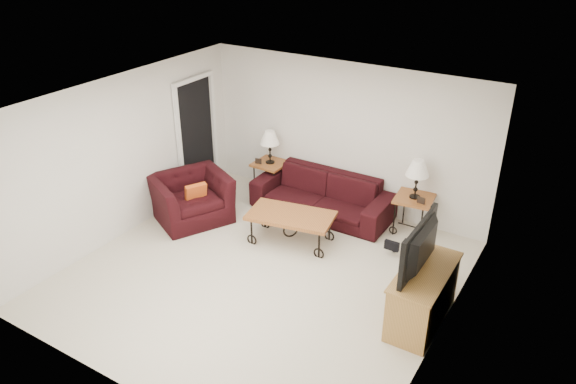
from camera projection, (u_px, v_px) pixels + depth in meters
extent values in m
plane|color=beige|center=(262.00, 274.00, 7.84)|extent=(5.00, 5.00, 0.00)
cube|color=silver|center=(345.00, 137.00, 9.17)|extent=(5.00, 0.02, 2.50)
cube|color=silver|center=(116.00, 296.00, 5.37)|extent=(5.00, 0.02, 2.50)
cube|color=silver|center=(124.00, 156.00, 8.43)|extent=(0.02, 5.00, 2.50)
cube|color=silver|center=(449.00, 250.00, 6.11)|extent=(0.02, 5.00, 2.50)
plane|color=white|center=(258.00, 104.00, 6.71)|extent=(5.00, 5.00, 0.00)
cube|color=black|center=(197.00, 137.00, 9.78)|extent=(0.08, 0.94, 2.04)
imported|color=black|center=(322.00, 195.00, 9.28)|extent=(2.35, 0.92, 0.69)
cube|color=#995E27|center=(270.00, 178.00, 9.97)|extent=(0.56, 0.56, 0.60)
cube|color=#995E27|center=(413.00, 215.00, 8.73)|extent=(0.63, 0.63, 0.63)
cube|color=black|center=(258.00, 161.00, 9.77)|extent=(0.12, 0.03, 0.10)
cube|color=black|center=(421.00, 200.00, 8.38)|extent=(0.13, 0.03, 0.10)
cube|color=#995E27|center=(291.00, 228.00, 8.51)|extent=(1.40, 0.92, 0.48)
imported|color=black|center=(191.00, 198.00, 9.09)|extent=(1.46, 1.52, 0.76)
cube|color=orange|center=(196.00, 194.00, 8.92)|extent=(0.24, 0.35, 0.35)
cube|color=#AD7E40|center=(423.00, 296.00, 6.80)|extent=(0.51, 1.23, 0.74)
imported|color=black|center=(427.00, 248.00, 6.49)|extent=(0.14, 1.10, 0.64)
ellipsoid|color=black|center=(395.00, 240.00, 8.24)|extent=(0.42, 0.38, 0.44)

